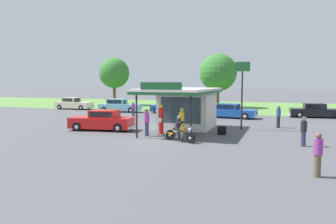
{
  "coord_description": "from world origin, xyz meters",
  "views": [
    {
      "loc": [
        7.29,
        -18.01,
        3.56
      ],
      "look_at": [
        -0.63,
        4.08,
        1.4
      ],
      "focal_mm": 34.42,
      "sensor_mm": 36.0,
      "label": 1
    }
  ],
  "objects": [
    {
      "name": "roadside_pole_sign",
      "position": [
        4.38,
        6.54,
        3.45
      ],
      "size": [
        1.1,
        0.12,
        5.09
      ],
      "color": "black",
      "rests_on": "ground"
    },
    {
      "name": "bystander_leaning_by_kiosk",
      "position": [
        8.59,
        -4.92,
        0.89
      ],
      "size": [
        0.34,
        0.34,
        1.69
      ],
      "color": "brown",
      "rests_on": "ground"
    },
    {
      "name": "parked_car_back_row_right",
      "position": [
        10.53,
        17.75,
        0.65
      ],
      "size": [
        5.52,
        2.33,
        1.43
      ],
      "color": "black",
      "rests_on": "ground"
    },
    {
      "name": "bystander_strolling_foreground",
      "position": [
        -1.19,
        1.46,
        0.97
      ],
      "size": [
        0.39,
        0.39,
        1.79
      ],
      "color": "#2D3351",
      "rests_on": "ground"
    },
    {
      "name": "featured_classic_sedan",
      "position": [
        -5.38,
        2.77,
        0.69
      ],
      "size": [
        5.01,
        2.47,
        1.51
      ],
      "color": "red",
      "rests_on": "ground"
    },
    {
      "name": "service_station_kiosk",
      "position": [
        0.3,
        5.59,
        1.82
      ],
      "size": [
        4.5,
        7.99,
        3.57
      ],
      "color": "silver",
      "rests_on": "ground"
    },
    {
      "name": "motorcycle_with_rider",
      "position": [
        1.48,
        0.29,
        0.65
      ],
      "size": [
        2.11,
        1.01,
        1.58
      ],
      "color": "black",
      "rests_on": "ground"
    },
    {
      "name": "parked_car_back_row_centre_right",
      "position": [
        -11.32,
        16.45,
        0.72
      ],
      "size": [
        5.31,
        2.28,
        1.58
      ],
      "color": "#7AC6D1",
      "rests_on": "ground"
    },
    {
      "name": "ground_plane",
      "position": [
        0.0,
        0.0,
        0.0
      ],
      "size": [
        300.0,
        300.0,
        0.0
      ],
      "primitive_type": "plane",
      "color": "#4C4C51"
    },
    {
      "name": "bystander_admiring_sedan",
      "position": [
        -7.74,
        12.9,
        0.78
      ],
      "size": [
        0.34,
        0.34,
        1.5
      ],
      "color": "#2D3351",
      "rests_on": "ground"
    },
    {
      "name": "parked_car_back_row_far_left",
      "position": [
        -4.78,
        17.25,
        0.69
      ],
      "size": [
        5.38,
        2.19,
        1.53
      ],
      "color": "#19479E",
      "rests_on": "ground"
    },
    {
      "name": "grass_verge_strip",
      "position": [
        0.0,
        30.0,
        0.0
      ],
      "size": [
        120.0,
        24.0,
        0.01
      ],
      "primitive_type": "cube",
      "color": "#56843D",
      "rests_on": "ground"
    },
    {
      "name": "parked_car_back_row_centre_left",
      "position": [
        2.25,
        14.5,
        0.65
      ],
      "size": [
        5.45,
        2.54,
        1.41
      ],
      "color": "#19479E",
      "rests_on": "ground"
    },
    {
      "name": "gas_pump_nearside",
      "position": [
        -0.43,
        2.13,
        0.96
      ],
      "size": [
        0.44,
        0.44,
        2.1
      ],
      "color": "slate",
      "rests_on": "ground"
    },
    {
      "name": "tree_oak_right",
      "position": [
        -1.4,
        27.39,
        4.88
      ],
      "size": [
        5.29,
        5.29,
        7.6
      ],
      "color": "brown",
      "rests_on": "ground"
    },
    {
      "name": "parked_car_back_row_far_right",
      "position": [
        -19.01,
        18.03,
        0.7
      ],
      "size": [
        5.12,
        2.1,
        1.56
      ],
      "color": "beige",
      "rests_on": "ground"
    },
    {
      "name": "tree_oak_far_left",
      "position": [
        -17.7,
        26.76,
        5.02
      ],
      "size": [
        4.73,
        4.73,
        7.4
      ],
      "color": "brown",
      "rests_on": "ground"
    },
    {
      "name": "bystander_chatting_near_pumps",
      "position": [
        6.99,
        8.55,
        0.92
      ],
      "size": [
        0.34,
        0.34,
        1.74
      ],
      "color": "black",
      "rests_on": "ground"
    },
    {
      "name": "bystander_standing_back_lot",
      "position": [
        8.42,
        1.24,
        0.89
      ],
      "size": [
        0.36,
        0.36,
        1.66
      ],
      "color": "#2D3351",
      "rests_on": "ground"
    },
    {
      "name": "gas_pump_offside",
      "position": [
        1.03,
        2.13,
        0.87
      ],
      "size": [
        0.44,
        0.44,
        1.91
      ],
      "color": "slate",
      "rests_on": "ground"
    },
    {
      "name": "spare_tire_stack",
      "position": [
        3.4,
        3.82,
        0.27
      ],
      "size": [
        0.6,
        0.6,
        0.54
      ],
      "color": "black",
      "rests_on": "ground"
    }
  ]
}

